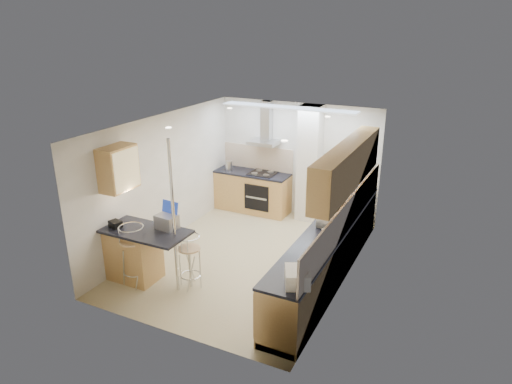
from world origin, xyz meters
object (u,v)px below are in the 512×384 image
at_px(microwave, 334,216).
at_px(laptop, 167,222).
at_px(bar_stool_near, 134,256).
at_px(bread_bin, 297,277).
at_px(bar_stool_end, 190,261).

height_order(microwave, laptop, microwave).
bearing_deg(bar_stool_near, microwave, 16.72).
height_order(laptop, bread_bin, laptop).
xyz_separation_m(laptop, bar_stool_near, (-0.42, -0.37, -0.53)).
bearing_deg(bar_stool_end, bread_bin, -97.69).
bearing_deg(bar_stool_near, bar_stool_end, 6.16).
bearing_deg(bread_bin, laptop, 140.95).
xyz_separation_m(bar_stool_near, bar_stool_end, (0.85, 0.34, -0.07)).
distance_m(microwave, bar_stool_end, 2.46).
bearing_deg(microwave, bread_bin, -172.04).
bearing_deg(bar_stool_end, bar_stool_near, 119.76).
bearing_deg(microwave, bar_stool_end, 130.35).
height_order(bar_stool_near, bread_bin, bread_bin).
relative_size(laptop, bar_stool_end, 0.37).
distance_m(laptop, bar_stool_near, 0.77).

